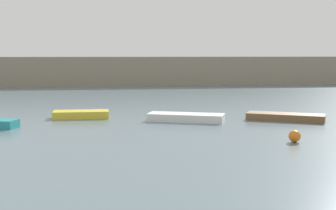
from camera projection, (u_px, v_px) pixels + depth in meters
name	position (u px, v px, depth m)	size (l,w,h in m)	color
embankment_wall	(35.00, 72.00, 48.20)	(80.00, 1.20, 3.08)	gray
rowboat_yellow	(81.00, 114.00, 25.45)	(2.97, 1.21, 0.39)	gold
rowboat_white	(186.00, 117.00, 24.25)	(3.91, 1.27, 0.39)	white
rowboat_brown	(285.00, 117.00, 24.51)	(3.95, 1.22, 0.37)	brown
mooring_buoy	(295.00, 136.00, 18.57)	(0.48, 0.48, 0.48)	orange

